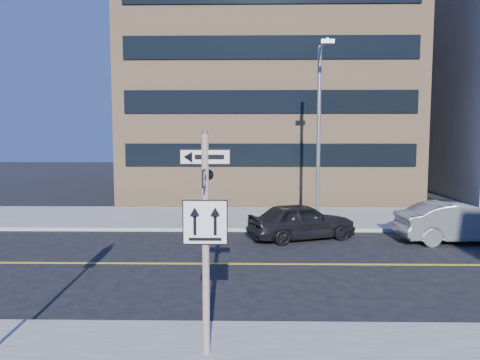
{
  "coord_description": "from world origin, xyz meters",
  "views": [
    {
      "loc": [
        0.76,
        -10.7,
        4.14
      ],
      "look_at": [
        0.5,
        4.0,
        2.72
      ],
      "focal_mm": 35.0,
      "sensor_mm": 36.0,
      "label": 1
    }
  ],
  "objects_px": {
    "sign_pole": "(206,231)",
    "parked_car_a": "(302,221)",
    "parked_car_b": "(461,222)",
    "streetlight_a": "(320,121)"
  },
  "relations": [
    {
      "from": "sign_pole",
      "to": "streetlight_a",
      "type": "relative_size",
      "value": 0.51
    },
    {
      "from": "parked_car_a",
      "to": "parked_car_b",
      "type": "relative_size",
      "value": 0.9
    },
    {
      "from": "sign_pole",
      "to": "parked_car_a",
      "type": "bearing_deg",
      "value": 74.16
    },
    {
      "from": "parked_car_a",
      "to": "streetlight_a",
      "type": "distance_m",
      "value": 5.21
    },
    {
      "from": "sign_pole",
      "to": "parked_car_a",
      "type": "distance_m",
      "value": 10.69
    },
    {
      "from": "parked_car_a",
      "to": "parked_car_b",
      "type": "distance_m",
      "value": 6.08
    },
    {
      "from": "parked_car_b",
      "to": "parked_car_a",
      "type": "bearing_deg",
      "value": 82.54
    },
    {
      "from": "sign_pole",
      "to": "parked_car_a",
      "type": "relative_size",
      "value": 0.95
    },
    {
      "from": "parked_car_a",
      "to": "streetlight_a",
      "type": "relative_size",
      "value": 0.54
    },
    {
      "from": "parked_car_a",
      "to": "streetlight_a",
      "type": "xyz_separation_m",
      "value": [
        1.12,
        3.11,
        4.03
      ]
    }
  ]
}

